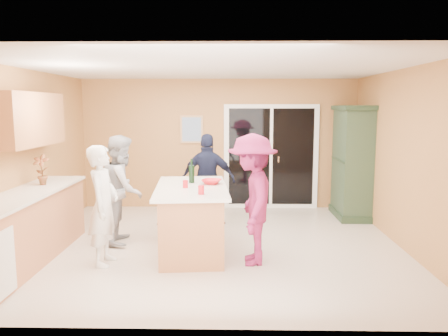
{
  "coord_description": "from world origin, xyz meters",
  "views": [
    {
      "loc": [
        0.28,
        -6.3,
        2.05
      ],
      "look_at": [
        0.15,
        0.1,
        1.15
      ],
      "focal_mm": 35.0,
      "sensor_mm": 36.0,
      "label": 1
    }
  ],
  "objects_px": {
    "woman_navy": "(208,180)",
    "kitchen_island": "(192,221)",
    "green_hutch": "(352,163)",
    "woman_white": "(103,205)",
    "woman_magenta": "(252,199)",
    "woman_grey": "(122,189)"
  },
  "relations": [
    {
      "from": "woman_navy",
      "to": "kitchen_island",
      "type": "bearing_deg",
      "value": 87.42
    },
    {
      "from": "green_hutch",
      "to": "woman_white",
      "type": "relative_size",
      "value": 1.32
    },
    {
      "from": "woman_white",
      "to": "woman_magenta",
      "type": "distance_m",
      "value": 1.93
    },
    {
      "from": "kitchen_island",
      "to": "woman_grey",
      "type": "height_order",
      "value": "woman_grey"
    },
    {
      "from": "kitchen_island",
      "to": "green_hutch",
      "type": "xyz_separation_m",
      "value": [
        2.79,
        2.06,
        0.57
      ]
    },
    {
      "from": "woman_white",
      "to": "woman_grey",
      "type": "distance_m",
      "value": 0.96
    },
    {
      "from": "green_hutch",
      "to": "woman_grey",
      "type": "xyz_separation_m",
      "value": [
        -3.88,
        -1.61,
        -0.19
      ]
    },
    {
      "from": "kitchen_island",
      "to": "woman_magenta",
      "type": "relative_size",
      "value": 1.1
    },
    {
      "from": "green_hutch",
      "to": "woman_grey",
      "type": "relative_size",
      "value": 1.27
    },
    {
      "from": "green_hutch",
      "to": "woman_navy",
      "type": "distance_m",
      "value": 2.72
    },
    {
      "from": "green_hutch",
      "to": "woman_white",
      "type": "xyz_separation_m",
      "value": [
        -3.88,
        -2.57,
        -0.23
      ]
    },
    {
      "from": "woman_grey",
      "to": "woman_magenta",
      "type": "height_order",
      "value": "woman_magenta"
    },
    {
      "from": "kitchen_island",
      "to": "woman_magenta",
      "type": "height_order",
      "value": "woman_magenta"
    },
    {
      "from": "woman_white",
      "to": "woman_navy",
      "type": "height_order",
      "value": "woman_navy"
    },
    {
      "from": "woman_grey",
      "to": "woman_navy",
      "type": "relative_size",
      "value": 1.02
    },
    {
      "from": "green_hutch",
      "to": "woman_grey",
      "type": "bearing_deg",
      "value": -157.49
    },
    {
      "from": "woman_white",
      "to": "woman_navy",
      "type": "xyz_separation_m",
      "value": [
        1.25,
        1.93,
        0.01
      ]
    },
    {
      "from": "woman_white",
      "to": "woman_grey",
      "type": "xyz_separation_m",
      "value": [
        0.0,
        0.96,
        0.03
      ]
    },
    {
      "from": "kitchen_island",
      "to": "green_hutch",
      "type": "relative_size",
      "value": 0.91
    },
    {
      "from": "green_hutch",
      "to": "kitchen_island",
      "type": "bearing_deg",
      "value": -143.51
    },
    {
      "from": "kitchen_island",
      "to": "woman_grey",
      "type": "relative_size",
      "value": 1.15
    },
    {
      "from": "woman_navy",
      "to": "woman_magenta",
      "type": "distance_m",
      "value": 1.98
    }
  ]
}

